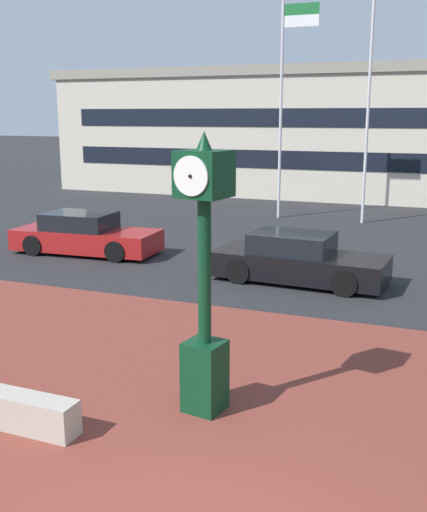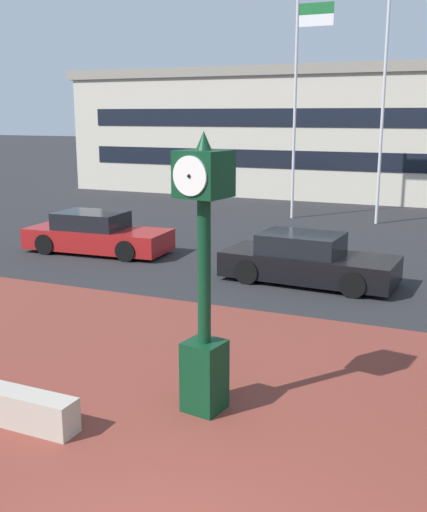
{
  "view_description": "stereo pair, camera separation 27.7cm",
  "coord_description": "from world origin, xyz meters",
  "views": [
    {
      "loc": [
        2.15,
        -4.31,
        4.27
      ],
      "look_at": [
        -1.0,
        3.64,
        2.3
      ],
      "focal_mm": 43.27,
      "sensor_mm": 36.0,
      "label": 1
    },
    {
      "loc": [
        2.4,
        -4.2,
        4.27
      ],
      "look_at": [
        -1.0,
        3.64,
        2.3
      ],
      "focal_mm": 43.27,
      "sensor_mm": 36.0,
      "label": 2
    }
  ],
  "objects": [
    {
      "name": "car_street_mid",
      "position": [
        -8.59,
        11.84,
        0.57
      ],
      "size": [
        4.65,
        2.04,
        1.28
      ],
      "rotation": [
        0.0,
        0.0,
        4.77
      ],
      "color": "maroon",
      "rests_on": "ground"
    },
    {
      "name": "street_clock",
      "position": [
        -1.06,
        3.45,
        1.99
      ],
      "size": [
        0.73,
        0.77,
        4.06
      ],
      "rotation": [
        0.0,
        0.0,
        -0.16
      ],
      "color": "#0C381E",
      "rests_on": "ground"
    },
    {
      "name": "flagpole_primary",
      "position": [
        -4.67,
        20.72,
        5.09
      ],
      "size": [
        1.51,
        0.14,
        8.77
      ],
      "color": "silver",
      "rests_on": "ground"
    },
    {
      "name": "civic_building",
      "position": [
        -3.52,
        32.7,
        3.34
      ],
      "size": [
        32.37,
        13.81,
        6.67
      ],
      "color": "beige",
      "rests_on": "ground"
    },
    {
      "name": "flagpole_secondary",
      "position": [
        -1.22,
        20.72,
        5.48
      ],
      "size": [
        1.37,
        0.14,
        9.76
      ],
      "color": "silver",
      "rests_on": "ground"
    },
    {
      "name": "car_street_near",
      "position": [
        -1.55,
        10.98,
        0.57
      ],
      "size": [
        4.54,
        2.06,
        1.28
      ],
      "rotation": [
        0.0,
        0.0,
        4.66
      ],
      "color": "black",
      "rests_on": "ground"
    },
    {
      "name": "plaza_brick_paving",
      "position": [
        0.0,
        2.1,
        0.0
      ],
      "size": [
        44.0,
        12.21,
        0.01
      ],
      "primitive_type": "cube",
      "color": "brown",
      "rests_on": "ground"
    }
  ]
}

